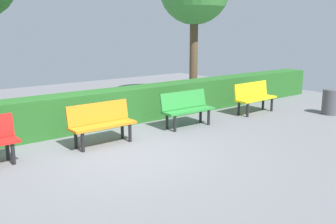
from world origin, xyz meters
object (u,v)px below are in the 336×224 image
at_px(bench_yellow, 254,96).
at_px(trash_bin, 331,102).
at_px(bench_orange, 101,122).
at_px(bench_green, 186,107).

xyz_separation_m(bench_yellow, trash_bin, (-1.54, 1.47, -0.13)).
xyz_separation_m(bench_yellow, bench_orange, (4.88, 0.01, -0.00)).
bearing_deg(bench_yellow, bench_green, -3.02).
relative_size(bench_orange, trash_bin, 2.00).
height_order(bench_yellow, trash_bin, bench_yellow).
bearing_deg(bench_orange, trash_bin, 166.21).
distance_m(bench_green, trash_bin, 4.33).
height_order(bench_green, trash_bin, bench_green).
bearing_deg(bench_orange, bench_green, 179.66).
distance_m(bench_orange, trash_bin, 6.58).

